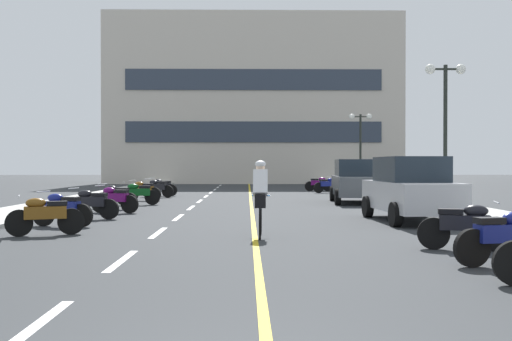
{
  "coord_description": "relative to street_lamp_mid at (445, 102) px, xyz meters",
  "views": [
    {
      "loc": [
        0.08,
        -3.71,
        1.59
      ],
      "look_at": [
        0.4,
        17.14,
        1.39
      ],
      "focal_mm": 41.12,
      "sensor_mm": 36.0,
      "label": 1
    }
  ],
  "objects": [
    {
      "name": "curb_left",
      "position": [
        -14.39,
        6.84,
        -3.78
      ],
      "size": [
        2.4,
        72.0,
        0.12
      ],
      "primitive_type": "cube",
      "color": "#A8A8A3",
      "rests_on": "ground"
    },
    {
      "name": "motorcycle_3",
      "position": [
        -11.66,
        -7.67,
        -3.37
      ],
      "size": [
        1.64,
        0.8,
        0.92
      ],
      "color": "black",
      "rests_on": "ground"
    },
    {
      "name": "motorcycle_13",
      "position": [
        -2.77,
        14.28,
        -3.37
      ],
      "size": [
        1.66,
        0.73,
        0.92
      ],
      "color": "black",
      "rests_on": "ground"
    },
    {
      "name": "lane_dash_8",
      "position": [
        -9.19,
        16.84,
        -3.84
      ],
      "size": [
        0.14,
        2.2,
        0.01
      ],
      "primitive_type": "cube",
      "color": "silver",
      "rests_on": "ground"
    },
    {
      "name": "lane_dash_4",
      "position": [
        -9.19,
        0.84,
        -3.84
      ],
      "size": [
        0.14,
        2.2,
        0.01
      ],
      "primitive_type": "cube",
      "color": "silver",
      "rests_on": "ground"
    },
    {
      "name": "lane_dash_1",
      "position": [
        -9.19,
        -11.16,
        -3.84
      ],
      "size": [
        0.14,
        2.2,
        0.01
      ],
      "primitive_type": "cube",
      "color": "silver",
      "rests_on": "ground"
    },
    {
      "name": "lane_dash_5",
      "position": [
        -9.19,
        4.84,
        -3.84
      ],
      "size": [
        0.14,
        2.2,
        0.01
      ],
      "primitive_type": "cube",
      "color": "silver",
      "rests_on": "ground"
    },
    {
      "name": "lane_dash_9",
      "position": [
        -9.19,
        20.84,
        -3.84
      ],
      "size": [
        0.14,
        2.2,
        0.01
      ],
      "primitive_type": "cube",
      "color": "silver",
      "rests_on": "ground"
    },
    {
      "name": "motorcycle_4",
      "position": [
        -11.87,
        -5.78,
        -3.37
      ],
      "size": [
        1.67,
        0.7,
        0.92
      ],
      "color": "black",
      "rests_on": "ground"
    },
    {
      "name": "lane_dash_6",
      "position": [
        -9.19,
        8.84,
        -3.84
      ],
      "size": [
        0.14,
        2.2,
        0.01
      ],
      "primitive_type": "cube",
      "color": "silver",
      "rests_on": "ground"
    },
    {
      "name": "motorcycle_7",
      "position": [
        -11.83,
        0.21,
        -3.37
      ],
      "size": [
        1.65,
        0.77,
        0.92
      ],
      "color": "black",
      "rests_on": "ground"
    },
    {
      "name": "motorcycle_5",
      "position": [
        -11.69,
        -3.66,
        -3.37
      ],
      "size": [
        1.69,
        0.63,
        0.92
      ],
      "color": "black",
      "rests_on": "ground"
    },
    {
      "name": "centre_line_yellow",
      "position": [
        -6.94,
        6.84,
        -3.84
      ],
      "size": [
        0.12,
        66.0,
        0.01
      ],
      "primitive_type": "cube",
      "color": "gold",
      "rests_on": "ground"
    },
    {
      "name": "parked_car_mid",
      "position": [
        -2.57,
        3.54,
        -2.93
      ],
      "size": [
        2.16,
        4.31,
        1.82
      ],
      "color": "black",
      "rests_on": "ground"
    },
    {
      "name": "cyclist_rider",
      "position": [
        -6.81,
        -7.9,
        -2.96
      ],
      "size": [
        0.42,
        1.77,
        1.71
      ],
      "color": "black",
      "rests_on": "ground"
    },
    {
      "name": "lane_dash_11",
      "position": [
        -9.19,
        28.84,
        -3.84
      ],
      "size": [
        0.14,
        2.2,
        0.01
      ],
      "primitive_type": "cube",
      "color": "silver",
      "rests_on": "ground"
    },
    {
      "name": "motorcycle_11",
      "position": [
        -11.52,
        9.37,
        -3.37
      ],
      "size": [
        1.66,
        0.73,
        0.92
      ],
      "color": "black",
      "rests_on": "ground"
    },
    {
      "name": "motorcycle_1",
      "position": [
        -3.07,
        -11.77,
        -3.37
      ],
      "size": [
        1.69,
        0.63,
        0.92
      ],
      "color": "black",
      "rests_on": "ground"
    },
    {
      "name": "lane_dash_2",
      "position": [
        -9.19,
        -7.16,
        -3.84
      ],
      "size": [
        0.14,
        2.2,
        0.01
      ],
      "primitive_type": "cube",
      "color": "silver",
      "rests_on": "ground"
    },
    {
      "name": "office_building",
      "position": [
        -6.54,
        32.08,
        3.4
      ],
      "size": [
        25.35,
        8.6,
        14.48
      ],
      "color": "beige",
      "rests_on": "ground"
    },
    {
      "name": "street_lamp_far",
      "position": [
        0.15,
        16.44,
        -0.22
      ],
      "size": [
        1.46,
        0.36,
        4.74
      ],
      "color": "black",
      "rests_on": "curb_right"
    },
    {
      "name": "lane_dash_10",
      "position": [
        -9.19,
        24.84,
        -3.84
      ],
      "size": [
        0.14,
        2.2,
        0.01
      ],
      "primitive_type": "cube",
      "color": "silver",
      "rests_on": "ground"
    },
    {
      "name": "lane_dash_3",
      "position": [
        -9.19,
        -3.16,
        -3.84
      ],
      "size": [
        0.14,
        2.2,
        0.01
      ],
      "primitive_type": "cube",
      "color": "silver",
      "rests_on": "ground"
    },
    {
      "name": "parked_car_near",
      "position": [
        -2.52,
        -4.5,
        -2.93
      ],
      "size": [
        2.09,
        4.28,
        1.82
      ],
      "color": "black",
      "rests_on": "ground"
    },
    {
      "name": "motorcycle_9",
      "position": [
        -11.72,
        5.16,
        -3.37
      ],
      "size": [
        1.65,
        0.78,
        0.92
      ],
      "color": "black",
      "rests_on": "ground"
    },
    {
      "name": "motorcycle_10",
      "position": [
        -11.51,
        7.87,
        -3.37
      ],
      "size": [
        1.65,
        0.75,
        0.92
      ],
      "color": "black",
      "rests_on": "ground"
    },
    {
      "name": "street_lamp_mid",
      "position": [
        0.0,
        0.0,
        0.0
      ],
      "size": [
        1.46,
        0.36,
        5.08
      ],
      "color": "black",
      "rests_on": "curb_right"
    },
    {
      "name": "motorcycle_2",
      "position": [
        -3.06,
        -10.09,
        -3.37
      ],
      "size": [
        1.67,
        0.71,
        0.92
      ],
      "color": "black",
      "rests_on": "ground"
    },
    {
      "name": "lane_dash_0",
      "position": [
        -9.19,
        -15.16,
        -3.84
      ],
      "size": [
        0.14,
        2.2,
        0.01
      ],
      "primitive_type": "cube",
      "color": "silver",
      "rests_on": "ground"
    },
    {
      "name": "motorcycle_8",
      "position": [
        -11.42,
        2.27,
        -3.37
      ],
      "size": [
        1.67,
        0.68,
        0.92
      ],
      "color": "black",
      "rests_on": "ground"
    },
    {
      "name": "lane_dash_7",
      "position": [
        -9.19,
        12.84,
        -3.84
      ],
      "size": [
        0.14,
        2.2,
        0.01
      ],
      "primitive_type": "cube",
      "color": "silver",
      "rests_on": "ground"
    },
    {
      "name": "motorcycle_6",
      "position": [
        -11.5,
        -1.47,
        -3.37
      ],
      "size": [
        1.66,
        0.74,
        0.92
      ],
      "color": "black",
      "rests_on": "ground"
    },
    {
      "name": "motorcycle_12",
      "position": [
        -2.5,
        12.4,
        -3.37
      ],
      "size": [
        1.66,
        0.72,
        0.92
      ],
      "color": "black",
      "rests_on": "ground"
    },
    {
      "name": "curb_right",
      "position": [
        0.01,
        6.84,
        -3.78
      ],
      "size": [
        2.4,
        72.0,
        0.12
      ],
      "primitive_type": "cube",
      "color": "#A8A8A3",
      "rests_on": "ground"
    },
    {
      "name": "ground_plane",
      "position": [
        -7.19,
        3.84,
        -3.84
      ],
      "size": [
        140.0,
        140.0,
        0.0
      ],
      "primitive_type": "plane",
      "color": "#2D3033"
    }
  ]
}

